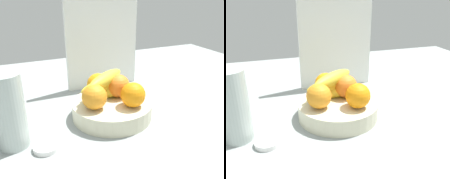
# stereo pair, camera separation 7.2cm
# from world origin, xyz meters

# --- Properties ---
(ground_plane) EXTENTS (1.80, 1.40, 0.03)m
(ground_plane) POSITION_xyz_m (0.00, 0.00, -0.01)
(ground_plane) COLOR gray
(fruit_bowl) EXTENTS (0.24, 0.24, 0.05)m
(fruit_bowl) POSITION_xyz_m (-0.01, -0.01, 0.03)
(fruit_bowl) COLOR beige
(fruit_bowl) RESTS_ON ground_plane
(orange_front_left) EXTENTS (0.07, 0.07, 0.07)m
(orange_front_left) POSITION_xyz_m (0.04, -0.06, 0.09)
(orange_front_left) COLOR orange
(orange_front_left) RESTS_ON fruit_bowl
(orange_front_right) EXTENTS (0.07, 0.07, 0.07)m
(orange_front_right) POSITION_xyz_m (0.03, 0.02, 0.09)
(orange_front_right) COLOR orange
(orange_front_right) RESTS_ON fruit_bowl
(orange_center) EXTENTS (0.07, 0.07, 0.07)m
(orange_center) POSITION_xyz_m (-0.03, 0.06, 0.09)
(orange_center) COLOR orange
(orange_center) RESTS_ON fruit_bowl
(orange_back_left) EXTENTS (0.07, 0.07, 0.07)m
(orange_back_left) POSITION_xyz_m (-0.07, -0.03, 0.09)
(orange_back_left) COLOR orange
(orange_back_left) RESTS_ON fruit_bowl
(banana_bunch) EXTENTS (0.19, 0.13, 0.08)m
(banana_bunch) POSITION_xyz_m (-0.01, 0.03, 0.09)
(banana_bunch) COLOR yellow
(banana_bunch) RESTS_ON fruit_bowl
(cutting_board) EXTENTS (0.28, 0.02, 0.36)m
(cutting_board) POSITION_xyz_m (0.06, 0.24, 0.18)
(cutting_board) COLOR white
(cutting_board) RESTS_ON ground_plane
(thermos_tumbler) EXTENTS (0.08, 0.08, 0.19)m
(thermos_tumbler) POSITION_xyz_m (-0.29, -0.04, 0.10)
(thermos_tumbler) COLOR #AEBBB6
(thermos_tumbler) RESTS_ON ground_plane
(jar_lid) EXTENTS (0.06, 0.06, 0.01)m
(jar_lid) POSITION_xyz_m (-0.22, -0.09, 0.01)
(jar_lid) COLOR white
(jar_lid) RESTS_ON ground_plane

